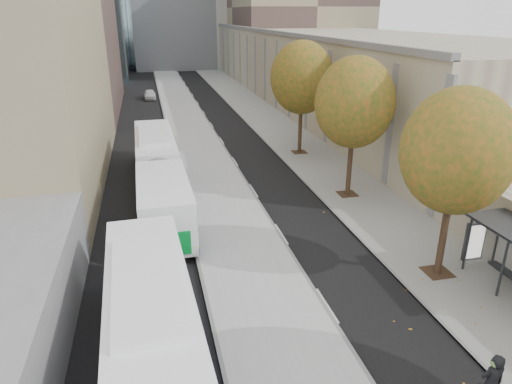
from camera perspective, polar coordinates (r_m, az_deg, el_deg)
name	(u,v)px	position (r m, az deg, el deg)	size (l,w,h in m)	color
bus_platform	(196,145)	(37.66, -7.45, 5.90)	(4.25, 150.00, 0.15)	#A4A4A4
sidewalk	(290,139)	(39.24, 4.31, 6.60)	(4.75, 150.00, 0.08)	gray
building_tan	(306,58)	(69.33, 6.31, 16.30)	(18.00, 92.00, 8.00)	gray
tree_c	(457,152)	(18.57, 23.86, 4.64)	(4.20, 4.20, 7.28)	black
tree_d	(355,103)	(26.04, 12.21, 10.84)	(4.40, 4.40, 7.60)	black
tree_e	(302,78)	(34.26, 5.76, 14.02)	(4.60, 4.60, 7.92)	black
bus_far	(159,172)	(26.96, -12.07, 2.50)	(2.71, 16.64, 2.77)	white
distant_car	(150,94)	(59.78, -13.13, 11.79)	(1.41, 3.49, 1.19)	silver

